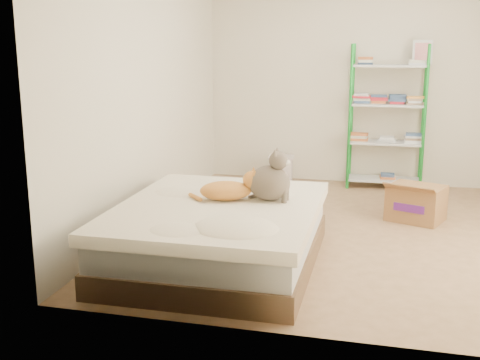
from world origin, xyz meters
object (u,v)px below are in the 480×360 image
(grey_cat, at_px, (269,175))
(bed, at_px, (219,234))
(shelf_unit, at_px, (387,116))
(cardboard_box, at_px, (416,203))
(white_bin, at_px, (281,170))
(orange_cat, at_px, (226,188))

(grey_cat, bearing_deg, bed, 122.45)
(shelf_unit, xyz_separation_m, cardboard_box, (0.32, -1.33, -0.69))
(cardboard_box, height_order, white_bin, cardboard_box)
(bed, relative_size, shelf_unit, 1.10)
(grey_cat, relative_size, shelf_unit, 0.24)
(bed, relative_size, grey_cat, 4.66)
(orange_cat, xyz_separation_m, shelf_unit, (1.22, 2.79, 0.28))
(bed, distance_m, orange_cat, 0.37)
(bed, bearing_deg, cardboard_box, 45.39)
(cardboard_box, bearing_deg, shelf_unit, 124.90)
(shelf_unit, bearing_deg, orange_cat, -113.62)
(bed, xyz_separation_m, shelf_unit, (1.24, 2.93, 0.62))
(orange_cat, bearing_deg, cardboard_box, 26.69)
(bed, xyz_separation_m, white_bin, (-0.00, 2.83, -0.07))
(bed, height_order, white_bin, bed)
(white_bin, bearing_deg, cardboard_box, -38.21)
(shelf_unit, bearing_deg, grey_cat, -107.99)
(grey_cat, relative_size, white_bin, 1.19)
(shelf_unit, relative_size, white_bin, 5.05)
(orange_cat, height_order, shelf_unit, shelf_unit)
(shelf_unit, bearing_deg, white_bin, -175.56)
(orange_cat, height_order, white_bin, orange_cat)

